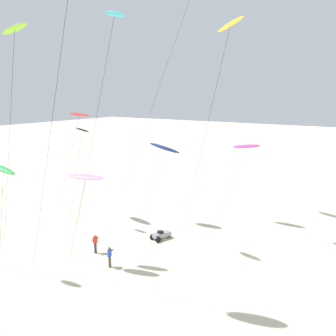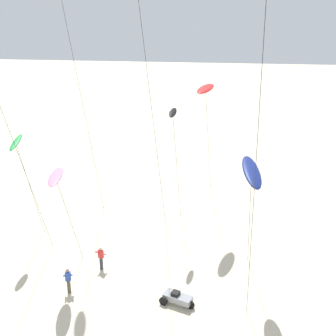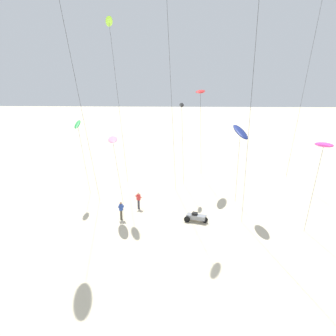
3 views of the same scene
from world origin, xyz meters
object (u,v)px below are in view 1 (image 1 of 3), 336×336
Objects in this scene: kite_cyan at (114,17)px; kite_magenta at (246,146)px; kite_flyer_nearest at (95,243)px; kite_flyer_middle at (110,256)px; kite_yellow at (230,26)px; kite_lime at (14,32)px; kite_green at (3,170)px; kite_black at (82,132)px; kite_pink at (85,177)px; kite_navy at (165,148)px; kite_red at (79,115)px; beach_buggy at (161,235)px.

kite_magenta is at bearing -31.36° from kite_cyan.
kite_flyer_nearest is 1.00× the size of kite_flyer_middle.
kite_lime is at bearing 135.85° from kite_yellow.
kite_green is 14.39m from kite_cyan.
kite_green is at bearing -163.35° from kite_black.
kite_black is 10.81m from kite_green.
kite_green is 1.15× the size of kite_pink.
kite_lime is 16.47m from kite_navy.
kite_red reaches higher than kite_flyer_middle.
kite_flyer_middle is at bearing 178.78° from beach_buggy.
kite_magenta is 0.42× the size of kite_cyan.
kite_flyer_nearest is 2.99m from kite_flyer_middle.
kite_flyer_middle is (0.78, -1.41, -6.13)m from kite_pink.
kite_magenta is at bearing -33.81° from kite_lime.
kite_flyer_nearest is at bearing -54.91° from kite_lime.
kite_red is 1.32× the size of kite_navy.
kite_flyer_nearest is at bearing -127.64° from kite_black.
kite_yellow is at bearing -32.29° from kite_green.
kite_navy is 11.57m from kite_flyer_nearest.
kite_cyan is (-11.35, 6.92, 11.05)m from kite_magenta.
kite_cyan is at bearing 148.64° from kite_magenta.
kite_black reaches higher than kite_green.
kite_red is 14.05m from kite_flyer_nearest.
kite_lime is at bearing 158.48° from kite_navy.
kite_yellow is 2.28× the size of kite_navy.
kite_lime reaches higher than kite_red.
beach_buggy is at bearing -149.65° from kite_navy.
kite_green is 3.93× the size of beach_buggy.
kite_lime is 18.02m from kite_flyer_middle.
kite_magenta reaches higher than kite_flyer_nearest.
kite_lime is 11.84m from kite_pink.
kite_red is at bearing 110.97° from kite_navy.
kite_black reaches higher than kite_pink.
beach_buggy is at bearing -93.73° from kite_red.
kite_lime is at bearing -172.13° from kite_black.
kite_cyan reaches higher than kite_yellow.
kite_flyer_nearest is at bearing -128.18° from kite_red.
kite_green is 5.00× the size of kite_flyer_nearest.
kite_yellow reaches higher than kite_flyer_middle.
kite_black is at bearing 16.65° from kite_green.
kite_navy reaches higher than beach_buggy.
kite_cyan is at bearing 177.23° from kite_navy.
beach_buggy is (11.61, -5.09, -7.42)m from kite_green.
kite_navy is 8.55m from beach_buggy.
kite_yellow is at bearing -28.74° from kite_pink.
kite_magenta is 17.28m from kite_flyer_nearest.
kite_lime is at bearing 139.74° from beach_buggy.
kite_navy is (0.38, 6.77, -10.74)m from kite_yellow.
kite_cyan reaches higher than kite_lime.
kite_flyer_middle is at bearing -123.54° from kite_black.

